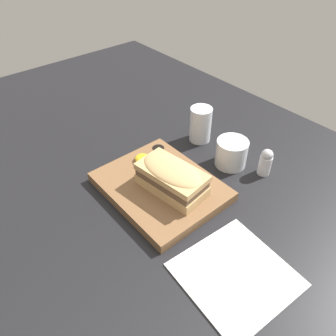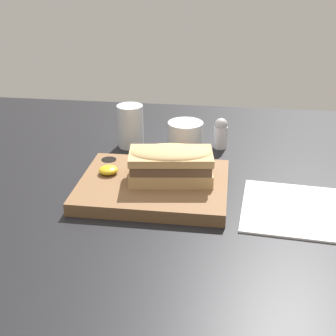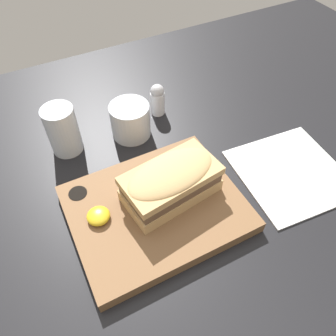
{
  "view_description": "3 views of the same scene",
  "coord_description": "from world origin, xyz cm",
  "px_view_note": "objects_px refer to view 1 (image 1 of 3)",
  "views": [
    {
      "loc": [
        46.62,
        -30.75,
        58.76
      ],
      "look_at": [
        1.61,
        7.41,
        8.78
      ],
      "focal_mm": 35.0,
      "sensor_mm": 36.0,
      "label": 1
    },
    {
      "loc": [
        14.99,
        -76.48,
        46.61
      ],
      "look_at": [
        3.7,
        5.88,
        7.27
      ],
      "focal_mm": 50.0,
      "sensor_mm": 36.0,
      "label": 2
    },
    {
      "loc": [
        -11.91,
        -23.92,
        51.79
      ],
      "look_at": [
        4.55,
        8.19,
        9.61
      ],
      "focal_mm": 35.0,
      "sensor_mm": 36.0,
      "label": 3
    }
  ],
  "objects_px": {
    "serving_board": "(160,186)",
    "wine_glass": "(231,154)",
    "water_glass": "(200,126)",
    "salt_shaker": "(266,162)",
    "sandwich": "(172,177)",
    "napkin": "(236,275)"
  },
  "relations": [
    {
      "from": "salt_shaker",
      "to": "water_glass",
      "type": "bearing_deg",
      "value": -175.03
    },
    {
      "from": "wine_glass",
      "to": "salt_shaker",
      "type": "relative_size",
      "value": 1.11
    },
    {
      "from": "serving_board",
      "to": "sandwich",
      "type": "bearing_deg",
      "value": 11.94
    },
    {
      "from": "napkin",
      "to": "serving_board",
      "type": "bearing_deg",
      "value": 171.96
    },
    {
      "from": "water_glass",
      "to": "salt_shaker",
      "type": "distance_m",
      "value": 0.22
    },
    {
      "from": "water_glass",
      "to": "napkin",
      "type": "distance_m",
      "value": 0.46
    },
    {
      "from": "sandwich",
      "to": "water_glass",
      "type": "relative_size",
      "value": 1.67
    },
    {
      "from": "napkin",
      "to": "salt_shaker",
      "type": "bearing_deg",
      "value": 118.03
    },
    {
      "from": "serving_board",
      "to": "wine_glass",
      "type": "height_order",
      "value": "wine_glass"
    },
    {
      "from": "water_glass",
      "to": "napkin",
      "type": "bearing_deg",
      "value": -35.73
    },
    {
      "from": "water_glass",
      "to": "napkin",
      "type": "relative_size",
      "value": 0.48
    },
    {
      "from": "water_glass",
      "to": "napkin",
      "type": "height_order",
      "value": "water_glass"
    },
    {
      "from": "wine_glass",
      "to": "napkin",
      "type": "relative_size",
      "value": 0.39
    },
    {
      "from": "water_glass",
      "to": "napkin",
      "type": "xyz_separation_m",
      "value": [
        0.37,
        -0.27,
        -0.04
      ]
    },
    {
      "from": "sandwich",
      "to": "salt_shaker",
      "type": "height_order",
      "value": "sandwich"
    },
    {
      "from": "serving_board",
      "to": "water_glass",
      "type": "xyz_separation_m",
      "value": [
        -0.09,
        0.23,
        0.03
      ]
    },
    {
      "from": "sandwich",
      "to": "wine_glass",
      "type": "distance_m",
      "value": 0.2
    },
    {
      "from": "napkin",
      "to": "water_glass",
      "type": "bearing_deg",
      "value": 144.27
    },
    {
      "from": "sandwich",
      "to": "napkin",
      "type": "bearing_deg",
      "value": -10.82
    },
    {
      "from": "napkin",
      "to": "salt_shaker",
      "type": "relative_size",
      "value": 2.84
    },
    {
      "from": "wine_glass",
      "to": "napkin",
      "type": "distance_m",
      "value": 0.34
    },
    {
      "from": "water_glass",
      "to": "salt_shaker",
      "type": "xyz_separation_m",
      "value": [
        0.22,
        0.02,
        -0.01
      ]
    }
  ]
}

